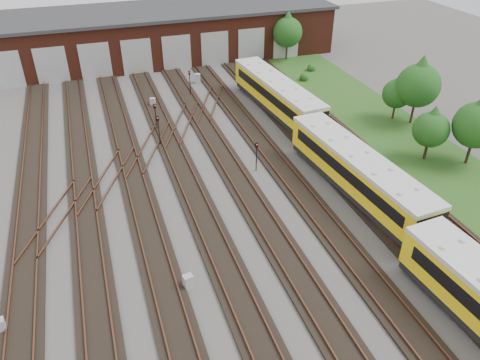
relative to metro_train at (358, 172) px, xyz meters
name	(u,v)px	position (x,y,z in m)	size (l,w,h in m)	color
ground	(241,234)	(-10.00, -1.90, -1.96)	(120.00, 120.00, 0.00)	#484543
track_network	(236,229)	(-10.17, -1.31, -1.86)	(30.40, 70.00, 0.33)	black
maintenance_shed	(145,35)	(-10.01, 38.07, 1.24)	(51.00, 12.50, 6.35)	#562215
grass_verge	(393,132)	(9.00, 8.10, -1.94)	(8.00, 55.00, 0.05)	#1D4818
metro_train	(358,172)	(0.00, 0.00, 0.00)	(4.04, 47.60, 3.19)	black
signal_mast_0	(155,114)	(-12.66, 15.79, -0.17)	(0.27, 0.26, 2.79)	black
signal_mast_1	(158,127)	(-12.94, 12.64, -0.07)	(0.24, 0.23, 2.97)	black
signal_mast_2	(190,80)	(-7.45, 23.37, -0.13)	(0.25, 0.23, 2.88)	black
signal_mast_3	(256,153)	(-6.09, 5.66, -0.26)	(0.22, 0.21, 2.66)	black
relay_cabinet_0	(0,326)	(-25.00, -5.54, -1.51)	(0.55, 0.45, 0.91)	#A1A3A6
relay_cabinet_1	(153,102)	(-12.03, 21.75, -1.51)	(0.55, 0.46, 0.91)	#A1A3A6
relay_cabinet_2	(188,282)	(-14.62, -5.62, -1.49)	(0.57, 0.48, 0.95)	#A1A3A6
relay_cabinet_3	(198,78)	(-5.71, 26.87, -1.40)	(0.68, 0.56, 1.13)	#A1A3A6
relay_cabinet_4	(292,106)	(1.77, 15.86, -1.43)	(0.64, 0.53, 1.06)	#A1A3A6
tree_0	(288,29)	(7.85, 31.43, 2.19)	(3.90, 3.90, 6.46)	black
tree_1	(398,90)	(10.69, 10.67, 1.14)	(2.92, 2.92, 4.84)	black
tree_2	(419,80)	(11.85, 9.27, 2.52)	(4.21, 4.21, 6.98)	black
tree_3	(432,126)	(8.55, 2.74, 1.30)	(3.06, 3.06, 5.08)	black
tree_4	(479,120)	(11.50, 0.95, 2.17)	(3.89, 3.89, 6.44)	black
bush_1	(304,76)	(6.75, 23.45, -1.41)	(1.10, 1.10, 1.10)	#144814
bush_2	(311,67)	(9.09, 26.25, -1.42)	(1.08, 1.08, 1.08)	#144814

